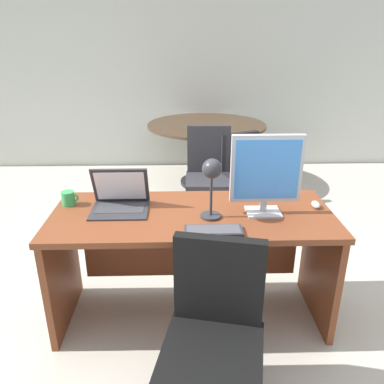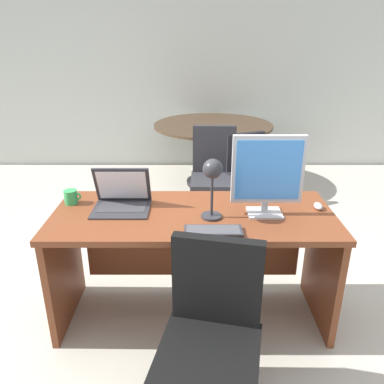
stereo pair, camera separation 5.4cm
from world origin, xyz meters
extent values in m
plane|color=#B7B2A3|center=(0.00, 1.50, 0.00)|extent=(12.00, 12.00, 0.00)
cube|color=silver|center=(0.00, 3.28, 1.40)|extent=(10.00, 0.10, 2.80)
cube|color=brown|center=(0.00, 0.00, 0.73)|extent=(1.67, 0.69, 0.04)
cube|color=brown|center=(-0.82, 0.00, 0.36)|extent=(0.04, 0.61, 0.71)
cube|color=brown|center=(0.82, 0.00, 0.36)|extent=(0.04, 0.61, 0.71)
cube|color=brown|center=(0.00, 0.26, 0.39)|extent=(1.47, 0.02, 0.50)
cube|color=#B7BABF|center=(0.42, -0.01, 0.76)|extent=(0.20, 0.16, 0.01)
cube|color=#B7BABF|center=(0.42, 0.00, 0.80)|extent=(0.04, 0.02, 0.07)
cube|color=#B7BABF|center=(0.42, -0.01, 1.03)|extent=(0.41, 0.04, 0.39)
cube|color=#3F8CEA|center=(0.42, -0.03, 1.03)|extent=(0.37, 0.00, 0.35)
cube|color=#2D2D33|center=(-0.43, 0.04, 0.75)|extent=(0.34, 0.27, 0.01)
cube|color=#38383D|center=(-0.43, 0.06, 0.76)|extent=(0.29, 0.15, 0.00)
cube|color=#2D2D33|center=(-0.43, 0.13, 0.88)|extent=(0.34, 0.11, 0.25)
cube|color=white|center=(-0.43, 0.12, 0.88)|extent=(0.30, 0.09, 0.20)
cube|color=#2D2D33|center=(0.11, -0.25, 0.76)|extent=(0.31, 0.12, 0.02)
cube|color=#47474C|center=(0.11, -0.25, 0.77)|extent=(0.29, 0.10, 0.00)
ellipsoid|color=#B7BABF|center=(0.76, 0.06, 0.77)|extent=(0.05, 0.09, 0.04)
cylinder|color=#2D2D33|center=(0.11, -0.06, 0.76)|extent=(0.12, 0.12, 0.01)
cylinder|color=#2D2D33|center=(0.11, -0.06, 0.89)|extent=(0.02, 0.02, 0.25)
sphere|color=#2D2D33|center=(0.11, -0.09, 1.06)|extent=(0.11, 0.11, 0.11)
cylinder|color=green|center=(-0.76, 0.14, 0.79)|extent=(0.08, 0.08, 0.09)
torus|color=green|center=(-0.72, 0.14, 0.80)|extent=(0.05, 0.01, 0.05)
cube|color=black|center=(0.07, -0.72, 0.36)|extent=(0.55, 0.55, 0.08)
cube|color=black|center=(0.11, -0.51, 0.63)|extent=(0.44, 0.15, 0.46)
cylinder|color=black|center=(0.24, 2.45, 0.02)|extent=(0.64, 0.64, 0.04)
cylinder|color=black|center=(0.24, 2.45, 0.38)|extent=(0.08, 0.08, 0.69)
cylinder|color=#3F2D1E|center=(0.24, 2.45, 0.74)|extent=(1.41, 1.41, 0.03)
cylinder|color=black|center=(0.63, 1.58, 0.02)|extent=(0.56, 0.56, 0.04)
cylinder|color=black|center=(0.63, 1.58, 0.19)|extent=(0.05, 0.05, 0.30)
cube|color=black|center=(0.63, 1.58, 0.38)|extent=(0.61, 0.61, 0.08)
cube|color=black|center=(0.54, 1.78, 0.62)|extent=(0.42, 0.23, 0.38)
cylinder|color=black|center=(0.21, 1.50, 0.02)|extent=(0.56, 0.56, 0.04)
cylinder|color=black|center=(0.21, 1.50, 0.19)|extent=(0.05, 0.05, 0.29)
cube|color=#2D2D33|center=(0.21, 1.50, 0.37)|extent=(0.47, 0.47, 0.08)
cube|color=#2D2D33|center=(0.22, 1.72, 0.66)|extent=(0.44, 0.07, 0.48)
camera|label=1|loc=(-0.06, -2.04, 1.72)|focal=35.61mm
camera|label=2|loc=(-0.01, -2.04, 1.72)|focal=35.61mm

